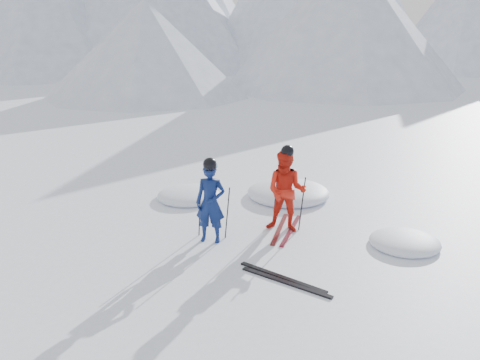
% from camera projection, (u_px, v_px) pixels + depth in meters
% --- Properties ---
extents(ground, '(160.00, 160.00, 0.00)m').
position_uv_depth(ground, '(329.00, 255.00, 9.38)').
color(ground, white).
rests_on(ground, ground).
extents(skier_blue, '(0.63, 0.46, 1.58)m').
position_uv_depth(skier_blue, '(210.00, 203.00, 9.75)').
color(skier_blue, '#0D1C51').
rests_on(skier_blue, ground).
extents(skier_red, '(0.87, 0.70, 1.70)m').
position_uv_depth(skier_red, '(286.00, 191.00, 10.25)').
color(skier_red, red).
rests_on(skier_red, ground).
extents(pole_blue_left, '(0.11, 0.08, 1.05)m').
position_uv_depth(pole_blue_left, '(200.00, 211.00, 10.06)').
color(pole_blue_left, black).
rests_on(pole_blue_left, ground).
extents(pole_blue_right, '(0.11, 0.07, 1.05)m').
position_uv_depth(pole_blue_right, '(227.00, 213.00, 9.97)').
color(pole_blue_right, black).
rests_on(pole_blue_right, ground).
extents(pole_red_left, '(0.11, 0.09, 1.13)m').
position_uv_depth(pole_red_left, '(275.00, 199.00, 10.65)').
color(pole_red_left, black).
rests_on(pole_red_left, ground).
extents(pole_red_right, '(0.11, 0.08, 1.13)m').
position_uv_depth(pole_red_right, '(302.00, 204.00, 10.37)').
color(pole_red_right, black).
rests_on(pole_red_right, ground).
extents(ski_worn_left, '(0.27, 1.70, 0.03)m').
position_uv_depth(ski_worn_left, '(280.00, 229.00, 10.53)').
color(ski_worn_left, black).
rests_on(ski_worn_left, ground).
extents(ski_worn_right, '(0.15, 1.70, 0.03)m').
position_uv_depth(ski_worn_right, '(291.00, 230.00, 10.46)').
color(ski_worn_right, black).
rests_on(ski_worn_right, ground).
extents(ski_loose_a, '(1.64, 0.62, 0.03)m').
position_uv_depth(ski_loose_a, '(282.00, 277.00, 8.51)').
color(ski_loose_a, black).
rests_on(ski_loose_a, ground).
extents(ski_loose_b, '(1.66, 0.57, 0.03)m').
position_uv_depth(ski_loose_b, '(286.00, 282.00, 8.35)').
color(ski_loose_b, black).
rests_on(ski_loose_b, ground).
extents(snow_lumps, '(8.77, 5.73, 0.45)m').
position_uv_depth(snow_lumps, '(301.00, 213.00, 11.45)').
color(snow_lumps, white).
rests_on(snow_lumps, ground).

